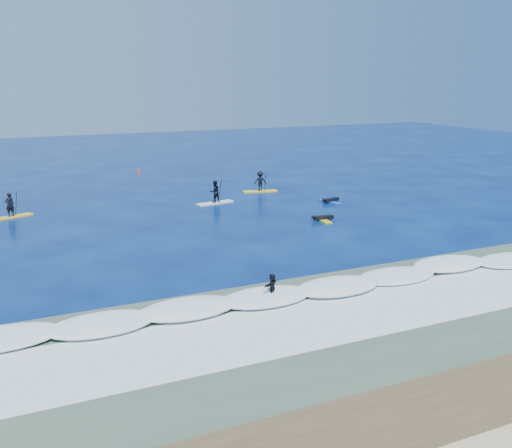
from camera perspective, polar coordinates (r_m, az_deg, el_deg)
name	(u,v)px	position (r m, az deg, el deg)	size (l,w,h in m)	color
ground	(244,243)	(38.25, -1.24, -1.91)	(160.00, 160.00, 0.00)	#031148
wet_sand_strip	(493,407)	(21.75, 22.62, -16.52)	(90.00, 5.00, 0.08)	#4C3A23
shallow_water	(364,322)	(26.70, 10.80, -9.63)	(90.00, 13.00, 0.01)	#3E5442
breaking_wave	(320,293)	(29.79, 6.38, -6.86)	(40.00, 6.00, 0.30)	white
whitewater	(352,314)	(27.45, 9.59, -8.89)	(34.00, 5.00, 0.02)	silver
sup_paddler_left	(10,209)	(48.94, -23.37, 1.41)	(3.38, 1.96, 2.32)	yellow
sup_paddler_center	(215,194)	(50.14, -4.14, 3.05)	(3.46, 1.36, 2.37)	white
sup_paddler_right	(260,183)	(55.17, 0.42, 4.17)	(3.43, 1.60, 2.33)	yellow
prone_paddler_near	(322,218)	(44.51, 6.65, 0.57)	(1.85, 2.36, 0.49)	yellow
prone_paddler_far	(330,201)	(51.01, 7.43, 2.34)	(1.85, 2.41, 0.49)	blue
wave_surfer	(272,287)	(28.40, 1.62, -6.30)	(1.68, 1.32, 1.23)	white
marker_buoy	(138,172)	(66.47, -11.68, 5.12)	(0.30, 0.30, 0.72)	#FF4E16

